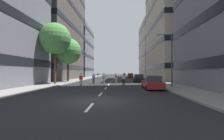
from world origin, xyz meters
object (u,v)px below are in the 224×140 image
(street_tree_near, at_px, (55,39))
(skater_4, at_px, (98,75))
(parked_car_mid, at_px, (139,78))
(skater_1, at_px, (116,77))
(parked_car_near, at_px, (152,83))
(street_tree_mid, at_px, (68,51))
(skater_5, at_px, (81,79))
(skater_3, at_px, (104,78))
(parked_car_far, at_px, (130,76))
(skater_0, at_px, (124,78))
(skater_6, at_px, (94,78))
(skater_2, at_px, (125,75))
(streetlamp_right, at_px, (169,54))

(street_tree_near, xyz_separation_m, skater_4, (3.38, 23.87, -6.15))
(parked_car_mid, xyz_separation_m, skater_1, (-4.36, -3.60, 0.32))
(parked_car_near, height_order, parked_car_mid, same)
(street_tree_mid, relative_size, skater_5, 4.73)
(skater_3, bearing_deg, parked_car_near, -50.13)
(skater_5, bearing_deg, parked_car_mid, 44.96)
(parked_car_far, xyz_separation_m, skater_3, (-6.27, -28.63, 0.32))
(skater_0, xyz_separation_m, skater_4, (-7.30, 24.50, 0.03))
(parked_car_mid, height_order, skater_6, skater_6)
(parked_car_far, distance_m, skater_2, 6.72)
(parked_car_near, bearing_deg, skater_0, 120.51)
(streetlamp_right, xyz_separation_m, skater_5, (-11.43, 2.22, -3.15))
(parked_car_mid, height_order, street_tree_near, street_tree_near)
(parked_car_near, xyz_separation_m, skater_2, (-2.19, 29.80, 0.29))
(parked_car_far, xyz_separation_m, skater_6, (-7.99, -28.67, 0.32))
(skater_5, height_order, skater_6, same)
(skater_1, relative_size, skater_6, 1.00)
(skater_2, relative_size, skater_5, 1.00)
(skater_3, distance_m, skater_6, 1.71)
(parked_car_far, height_order, streetlamp_right, streetlamp_right)
(parked_car_far, distance_m, skater_3, 29.31)
(street_tree_near, relative_size, skater_5, 5.32)
(streetlamp_right, xyz_separation_m, skater_4, (-12.71, 28.34, -3.12))
(street_tree_near, bearing_deg, skater_5, -25.79)
(parked_car_mid, bearing_deg, skater_6, -146.51)
(street_tree_mid, xyz_separation_m, skater_6, (5.79, -4.51, -4.98))
(parked_car_near, relative_size, street_tree_mid, 0.52)
(skater_3, relative_size, skater_4, 1.00)
(skater_2, height_order, skater_3, same)
(streetlamp_right, distance_m, skater_6, 12.34)
(parked_car_far, distance_m, street_tree_near, 33.85)
(streetlamp_right, xyz_separation_m, skater_2, (-4.50, 28.37, -3.15))
(parked_car_far, bearing_deg, skater_2, -109.09)
(skater_2, distance_m, skater_6, 23.06)
(skater_0, xyz_separation_m, skater_2, (0.91, 24.52, 0.00))
(street_tree_near, distance_m, skater_3, 9.83)
(skater_2, distance_m, skater_5, 27.05)
(streetlamp_right, distance_m, skater_5, 12.06)
(street_tree_near, relative_size, skater_2, 5.32)
(parked_car_near, height_order, skater_0, skater_0)
(skater_1, height_order, skater_3, same)
(skater_5, bearing_deg, skater_3, 53.61)
(skater_2, distance_m, skater_4, 8.21)
(parked_car_mid, xyz_separation_m, skater_4, (-10.40, 17.01, 0.32))
(street_tree_mid, height_order, skater_3, street_tree_mid)
(skater_3, xyz_separation_m, skater_5, (-2.85, -3.86, -0.03))
(parked_car_far, relative_size, skater_0, 2.47)
(parked_car_far, xyz_separation_m, skater_1, (-4.36, -26.98, 0.32))
(skater_3, xyz_separation_m, skater_6, (-1.71, -0.04, 0.00))
(parked_car_mid, distance_m, skater_4, 19.95)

